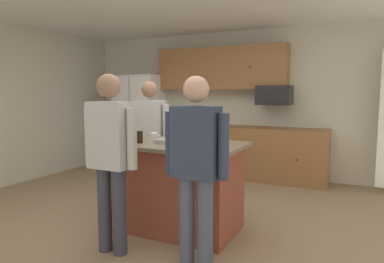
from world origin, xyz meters
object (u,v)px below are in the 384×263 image
person_guest_right (196,160)px  tumbler_amber (207,139)px  glass_stout_tall (139,137)px  glass_pilsner (175,132)px  glass_short_whisky (202,134)px  refrigerator (141,122)px  person_guest_left (150,135)px  kitchen_island (180,186)px  person_elder_center (110,152)px  mug_ceramic_white (154,137)px  serving_tray (179,141)px  microwave_over_range (274,95)px

person_guest_right → tumbler_amber: (-0.20, 0.70, 0.08)m
glass_stout_tall → glass_pilsner: bearing=69.4°
tumbler_amber → glass_short_whisky: (-0.17, 0.25, 0.02)m
refrigerator → person_guest_left: bearing=-53.0°
person_guest_left → glass_stout_tall: (0.34, -0.74, 0.07)m
refrigerator → glass_pilsner: refrigerator is taller
kitchen_island → glass_pilsner: size_ratio=8.35×
kitchen_island → glass_pilsner: (-0.22, 0.28, 0.55)m
glass_short_whisky → tumbler_amber: bearing=-55.0°
kitchen_island → tumbler_amber: (0.32, 0.01, 0.54)m
refrigerator → person_elder_center: (1.85, -3.22, 0.04)m
glass_stout_tall → glass_short_whisky: 0.69m
mug_ceramic_white → serving_tray: (0.32, -0.02, -0.03)m
person_elder_center → serving_tray: (0.31, 0.76, 0.02)m
kitchen_island → mug_ceramic_white: 0.62m
kitchen_island → person_elder_center: 0.95m
refrigerator → glass_stout_tall: refrigerator is taller
person_elder_center → kitchen_island: bearing=0.0°
refrigerator → mug_ceramic_white: (1.84, -2.45, 0.09)m
person_guest_right → glass_stout_tall: size_ratio=12.55×
kitchen_island → glass_stout_tall: (-0.39, -0.18, 0.54)m
kitchen_island → serving_tray: size_ratio=3.07×
person_elder_center → tumbler_amber: bearing=-16.9°
microwave_over_range → glass_pilsner: (-0.65, -2.30, -0.41)m
microwave_over_range → mug_ceramic_white: size_ratio=4.41×
glass_stout_tall → kitchen_island: bearing=25.1°
glass_short_whisky → glass_pilsner: size_ratio=1.02×
kitchen_island → glass_pilsner: glass_pilsner is taller
microwave_over_range → person_elder_center: bearing=-102.7°
person_elder_center → glass_stout_tall: person_elder_center is taller
kitchen_island → person_guest_right: bearing=-53.5°
refrigerator → person_elder_center: bearing=-60.1°
refrigerator → person_guest_right: refrigerator is taller
person_guest_left → glass_pilsner: 0.59m
serving_tray → person_guest_right: bearing=-52.8°
kitchen_island → person_guest_left: 1.03m
glass_stout_tall → mug_ceramic_white: glass_stout_tall is taller
microwave_over_range → mug_ceramic_white: microwave_over_range is taller
person_elder_center → mug_ceramic_white: size_ratio=13.09×
kitchen_island → glass_stout_tall: glass_stout_tall is taller
person_guest_right → glass_pilsner: person_guest_right is taller
person_elder_center → tumbler_amber: person_elder_center is taller
mug_ceramic_white → person_guest_left: bearing=126.4°
kitchen_island → person_guest_left: bearing=142.6°
person_guest_left → microwave_over_range: bearing=97.3°
refrigerator → person_guest_left: refrigerator is taller
glass_pilsner → person_guest_right: bearing=-53.2°
microwave_over_range → tumbler_amber: bearing=-92.6°
glass_short_whisky → serving_tray: bearing=-120.1°
microwave_over_range → person_elder_center: 3.46m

